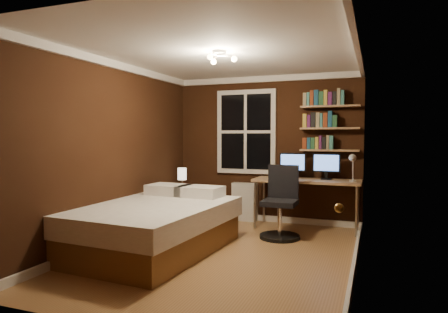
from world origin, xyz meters
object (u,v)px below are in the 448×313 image
(monitor_left, at_px, (293,166))
(desk_lamp, at_px, (353,167))
(nightstand, at_px, (182,208))
(desk, at_px, (307,183))
(radiator, at_px, (245,202))
(bed, at_px, (153,226))
(office_chair, at_px, (281,210))
(monitor_right, at_px, (326,166))
(bedside_lamp, at_px, (182,181))

(monitor_left, relative_size, desk_lamp, 0.97)
(nightstand, relative_size, desk, 0.30)
(radiator, bearing_deg, desk, -11.05)
(bed, relative_size, desk_lamp, 5.29)
(office_chair, bearing_deg, monitor_right, 55.41)
(bedside_lamp, relative_size, monitor_left, 1.01)
(monitor_left, bearing_deg, monitor_right, 0.00)
(bed, height_order, desk, desk)
(radiator, distance_m, desk, 1.19)
(monitor_right, bearing_deg, desk, -164.15)
(bed, bearing_deg, radiator, 79.52)
(desk_lamp, bearing_deg, office_chair, -150.37)
(radiator, bearing_deg, bed, -104.28)
(bedside_lamp, distance_m, radiator, 1.16)
(radiator, xyz_separation_m, monitor_right, (1.39, -0.13, 0.67))
(nightstand, height_order, bedside_lamp, bedside_lamp)
(radiator, bearing_deg, bedside_lamp, -149.73)
(bedside_lamp, xyz_separation_m, monitor_left, (1.80, 0.42, 0.28))
(radiator, relative_size, office_chair, 0.63)
(bed, height_order, office_chair, office_chair)
(radiator, bearing_deg, monitor_left, -8.72)
(radiator, distance_m, monitor_left, 1.10)
(nightstand, distance_m, bedside_lamp, 0.47)
(bed, bearing_deg, bedside_lamp, 107.46)
(monitor_right, xyz_separation_m, desk_lamp, (0.41, -0.24, 0.01))
(radiator, height_order, monitor_right, monitor_right)
(monitor_left, xyz_separation_m, desk_lamp, (0.94, -0.24, 0.01))
(desk_lamp, bearing_deg, bed, -142.75)
(nightstand, height_order, desk, desk)
(radiator, distance_m, office_chair, 1.25)
(desk, distance_m, monitor_left, 0.37)
(bed, xyz_separation_m, radiator, (0.55, 2.16, 0.01))
(monitor_left, bearing_deg, bed, -124.82)
(radiator, height_order, desk, desk)
(office_chair, bearing_deg, bedside_lamp, 168.98)
(bedside_lamp, bearing_deg, bed, -76.34)
(desk, bearing_deg, bedside_lamp, -170.72)
(monitor_left, relative_size, office_chair, 0.41)
(nightstand, relative_size, radiator, 0.76)
(bed, xyz_separation_m, monitor_right, (1.94, 2.02, 0.67))
(bedside_lamp, xyz_separation_m, desk_lamp, (2.74, 0.18, 0.29))
(bed, distance_m, nightstand, 1.66)
(desk, distance_m, office_chair, 0.81)
(monitor_left, bearing_deg, desk_lamp, -14.09)
(monitor_right, xyz_separation_m, office_chair, (-0.55, -0.78, -0.59))
(radiator, bearing_deg, office_chair, -47.40)
(bedside_lamp, relative_size, desk, 0.26)
(nightstand, distance_m, monitor_right, 2.49)
(bedside_lamp, height_order, monitor_left, monitor_left)
(desk, distance_m, monitor_right, 0.41)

